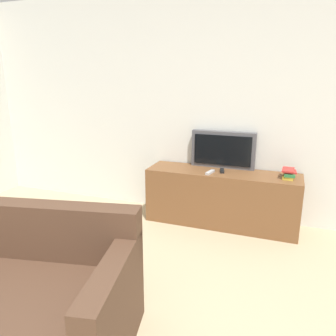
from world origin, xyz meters
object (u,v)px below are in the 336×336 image
television (223,150)px  remote_on_stand (222,171)px  remote_secondary (210,172)px  tv_stand (221,198)px  book_stack (289,174)px

television → remote_on_stand: 0.27m
remote_on_stand → remote_secondary: (-0.11, -0.11, 0.00)m
tv_stand → television: 0.55m
remote_secondary → book_stack: bearing=7.8°
tv_stand → book_stack: (0.69, 0.00, 0.36)m
book_stack → remote_on_stand: 0.70m
remote_on_stand → remote_secondary: same height
tv_stand → remote_on_stand: bearing=-166.5°
tv_stand → remote_on_stand: (-0.01, -0.00, 0.32)m
remote_on_stand → remote_secondary: size_ratio=0.89×
book_stack → remote_secondary: (-0.81, -0.11, -0.04)m
remote_secondary → remote_on_stand: bearing=43.9°
book_stack → remote_on_stand: bearing=-179.8°
tv_stand → remote_secondary: (-0.12, -0.11, 0.32)m
tv_stand → book_stack: book_stack is taller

